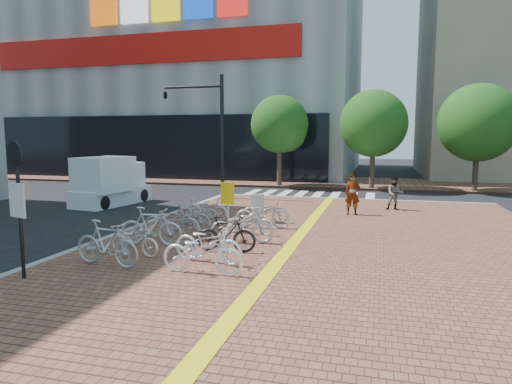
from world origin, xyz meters
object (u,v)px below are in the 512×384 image
(bike_3, at_px, (172,221))
(bike_5, at_px, (198,212))
(bike_9, at_px, (226,234))
(bike_6, at_px, (208,208))
(traffic_light_pole, at_px, (195,114))
(bike_4, at_px, (187,217))
(bike_2, at_px, (151,227))
(yellow_sign, at_px, (228,198))
(bike_13, at_px, (265,211))
(box_truck, at_px, (110,182))
(bike_7, at_px, (202,252))
(pedestrian_b, at_px, (395,193))
(bike_10, at_px, (242,226))
(notice_sign, at_px, (17,193))
(bike_0, at_px, (107,243))
(bike_1, at_px, (135,240))
(bike_11, at_px, (251,221))
(pedestrian_a, at_px, (353,194))
(bike_8, at_px, (208,243))
(utility_box, at_px, (258,208))

(bike_3, xyz_separation_m, bike_5, (0.09, 2.03, -0.03))
(bike_9, bearing_deg, bike_6, 19.43)
(bike_3, bearing_deg, traffic_light_pole, 19.19)
(bike_4, bearing_deg, bike_9, -138.91)
(bike_2, xyz_separation_m, yellow_sign, (1.60, 2.39, 0.60))
(bike_4, height_order, bike_13, bike_4)
(box_truck, bearing_deg, bike_7, -48.30)
(pedestrian_b, bearing_deg, bike_3, -138.38)
(bike_3, bearing_deg, bike_4, -6.47)
(bike_13, bearing_deg, bike_9, 170.18)
(bike_3, relative_size, bike_4, 1.20)
(bike_7, relative_size, bike_10, 1.03)
(bike_9, bearing_deg, bike_2, 80.01)
(notice_sign, bearing_deg, bike_5, 78.23)
(pedestrian_b, bearing_deg, bike_5, -146.91)
(bike_4, height_order, bike_6, bike_4)
(bike_0, relative_size, bike_5, 1.20)
(bike_1, height_order, bike_11, bike_11)
(bike_9, distance_m, bike_10, 1.20)
(bike_2, xyz_separation_m, traffic_light_pole, (-2.96, 10.60, 3.83))
(bike_2, height_order, bike_4, bike_2)
(pedestrian_b, xyz_separation_m, box_truck, (-13.61, -1.04, 0.24))
(bike_9, bearing_deg, bike_0, 123.87)
(bike_11, distance_m, traffic_light_pole, 10.59)
(traffic_light_pole, bearing_deg, bike_1, -75.37)
(yellow_sign, height_order, box_truck, box_truck)
(bike_5, xyz_separation_m, pedestrian_a, (5.31, 3.78, 0.37))
(bike_4, bearing_deg, bike_2, 173.91)
(bike_3, xyz_separation_m, bike_10, (2.45, -0.24, -0.00))
(bike_6, bearing_deg, yellow_sign, -137.93)
(bike_10, height_order, pedestrian_a, pedestrian_a)
(bike_8, xyz_separation_m, pedestrian_a, (3.14, 8.39, 0.34))
(bike_8, relative_size, pedestrian_b, 1.33)
(utility_box, bearing_deg, yellow_sign, -103.01)
(bike_2, relative_size, bike_3, 0.99)
(bike_6, xyz_separation_m, traffic_light_pole, (-3.02, 6.11, 3.97))
(bike_4, xyz_separation_m, bike_10, (2.32, -1.19, 0.02))
(bike_13, height_order, notice_sign, notice_sign)
(bike_5, relative_size, bike_8, 0.81)
(bike_7, bearing_deg, bike_13, 1.61)
(bike_7, height_order, pedestrian_b, pedestrian_b)
(yellow_sign, bearing_deg, pedestrian_b, 49.44)
(bike_0, relative_size, bike_2, 1.00)
(traffic_light_pole, bearing_deg, pedestrian_a, -22.34)
(bike_11, height_order, yellow_sign, yellow_sign)
(bike_1, height_order, yellow_sign, yellow_sign)
(bike_6, distance_m, notice_sign, 8.36)
(bike_6, relative_size, bike_13, 0.97)
(bike_11, xyz_separation_m, traffic_light_pole, (-5.36, 8.22, 3.99))
(bike_4, relative_size, traffic_light_pole, 0.26)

